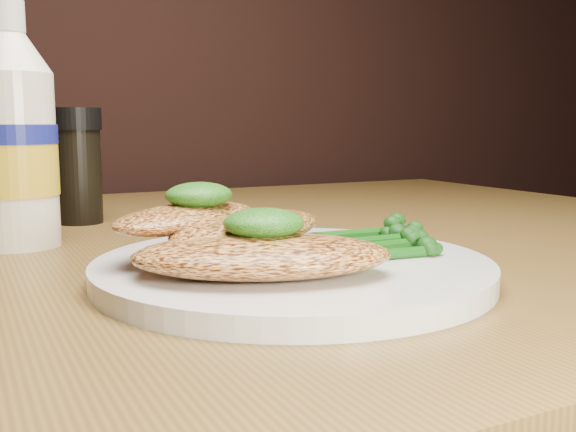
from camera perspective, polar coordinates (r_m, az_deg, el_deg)
name	(u,v)px	position (r m, az deg, el deg)	size (l,w,h in m)	color
plate	(293,269)	(0.43, 0.41, -4.62)	(0.26, 0.26, 0.01)	silver
chicken_front	(262,256)	(0.38, -2.24, -3.45)	(0.15, 0.08, 0.02)	#D78D44
chicken_mid	(249,228)	(0.43, -3.42, -1.07)	(0.14, 0.07, 0.02)	#D78D44
chicken_back	(188,218)	(0.44, -8.69, -0.16)	(0.12, 0.06, 0.02)	#D78D44
pesto_front	(264,223)	(0.38, -2.12, -0.63)	(0.05, 0.04, 0.02)	#093407
pesto_back	(199,195)	(0.44, -7.73, 1.81)	(0.05, 0.04, 0.02)	#093407
broccolini_bundle	(353,240)	(0.45, 5.63, -2.06)	(0.12, 0.09, 0.02)	#134C10
mayo_bottle	(12,126)	(0.58, -22.82, 7.17)	(0.07, 0.07, 0.20)	white
pepper_grinder	(79,166)	(0.70, -17.67, 4.15)	(0.05, 0.05, 0.12)	black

